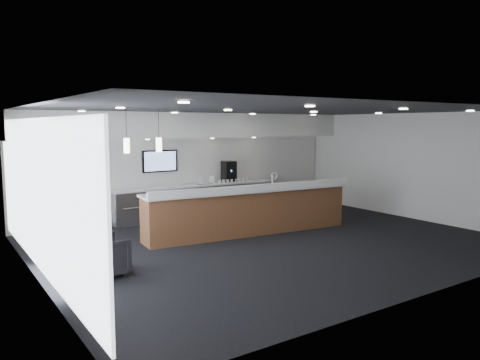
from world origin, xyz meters
TOP-DOWN VIEW (x-y plane):
  - ground at (0.00, 0.00)m, footprint 10.00×10.00m
  - ceiling at (0.00, 0.00)m, footprint 10.00×8.00m
  - back_wall at (0.00, 4.00)m, footprint 10.00×0.02m
  - left_wall at (-5.00, 0.00)m, footprint 0.02×8.00m
  - right_wall at (5.00, 0.00)m, footprint 0.02×8.00m
  - soffit_bulkhead at (0.00, 3.55)m, footprint 10.00×0.90m
  - alcove_panel at (0.00, 3.97)m, footprint 9.80×0.06m
  - window_blinds_wall at (-4.96, 0.00)m, footprint 0.04×7.36m
  - back_credenza at (-0.00, 3.64)m, footprint 5.06×0.66m
  - wall_tv at (-1.00, 3.91)m, footprint 1.05×0.08m
  - pendant_left at (-2.40, 0.80)m, footprint 0.12×0.12m
  - pendant_right at (-3.10, 0.80)m, footprint 0.12×0.12m
  - ceiling_can_lights at (0.00, 0.00)m, footprint 7.00×5.00m
  - service_counter at (0.04, 1.00)m, footprint 5.40×1.40m
  - coffee_machine at (1.16, 3.68)m, footprint 0.39×0.50m
  - info_sign_left at (0.06, 3.51)m, footprint 0.17×0.02m
  - info_sign_right at (0.49, 3.57)m, footprint 0.16×0.06m
  - armchair at (-3.99, -0.25)m, footprint 0.83×0.81m
  - lounge_guest at (-4.60, -0.49)m, footprint 0.46×0.65m
  - cup_0 at (1.70, 3.50)m, footprint 0.09×0.09m
  - cup_1 at (1.56, 3.50)m, footprint 0.13×0.13m
  - cup_2 at (1.42, 3.50)m, footprint 0.12×0.12m
  - cup_3 at (1.28, 3.50)m, footprint 0.12×0.12m
  - cup_4 at (1.14, 3.50)m, footprint 0.13×0.13m
  - cup_5 at (1.00, 3.50)m, footprint 0.10×0.10m
  - cup_6 at (0.86, 3.50)m, footprint 0.13×0.13m
  - cup_7 at (0.72, 3.50)m, footprint 0.11×0.11m

SIDE VIEW (x-z plane):
  - ground at x=0.00m, z-range 0.00..0.00m
  - armchair at x=-3.99m, z-range 0.00..0.72m
  - back_credenza at x=0.00m, z-range 0.00..0.95m
  - service_counter at x=0.04m, z-range -0.17..1.32m
  - lounge_guest at x=-4.60m, z-range 0.00..1.68m
  - cup_0 at x=1.70m, z-range 0.95..1.04m
  - cup_1 at x=1.56m, z-range 0.95..1.04m
  - cup_2 at x=1.42m, z-range 0.95..1.04m
  - cup_3 at x=1.28m, z-range 0.95..1.04m
  - cup_4 at x=1.14m, z-range 0.95..1.04m
  - cup_5 at x=1.00m, z-range 0.95..1.04m
  - cup_6 at x=0.86m, z-range 0.95..1.04m
  - cup_7 at x=0.72m, z-range 0.95..1.04m
  - info_sign_right at x=0.49m, z-range 0.95..1.16m
  - info_sign_left at x=0.06m, z-range 0.95..1.18m
  - coffee_machine at x=1.16m, z-range 0.95..1.57m
  - back_wall at x=0.00m, z-range 0.00..3.00m
  - left_wall at x=-5.00m, z-range 0.00..3.00m
  - right_wall at x=5.00m, z-range 0.00..3.00m
  - window_blinds_wall at x=-4.96m, z-range 0.23..2.77m
  - alcove_panel at x=0.00m, z-range 0.90..2.30m
  - wall_tv at x=-1.00m, z-range 1.34..1.96m
  - pendant_left at x=-2.40m, z-range 2.10..2.40m
  - pendant_right at x=-3.10m, z-range 2.10..2.40m
  - soffit_bulkhead at x=0.00m, z-range 2.30..3.00m
  - ceiling_can_lights at x=0.00m, z-range 2.96..2.98m
  - ceiling at x=0.00m, z-range 2.99..3.01m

